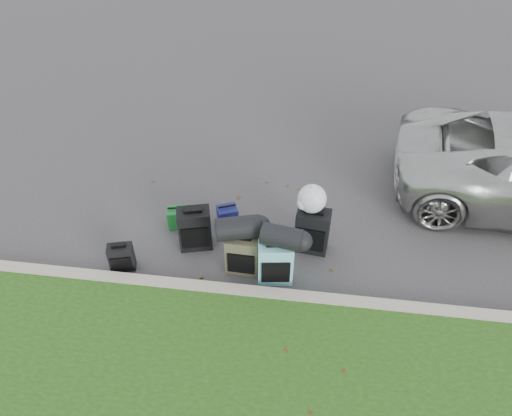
# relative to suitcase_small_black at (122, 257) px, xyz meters

# --- Properties ---
(ground) EXTENTS (120.00, 120.00, 0.00)m
(ground) POSITION_rel_suitcase_small_black_xyz_m (1.89, 0.70, -0.22)
(ground) COLOR #383535
(ground) RESTS_ON ground
(curb) EXTENTS (120.00, 0.18, 0.15)m
(curb) POSITION_rel_suitcase_small_black_xyz_m (1.89, -0.30, -0.14)
(curb) COLOR #9E937F
(curb) RESTS_ON ground
(suitcase_small_black) EXTENTS (0.38, 0.27, 0.43)m
(suitcase_small_black) POSITION_rel_suitcase_small_black_xyz_m (0.00, 0.00, 0.00)
(suitcase_small_black) COLOR black
(suitcase_small_black) RESTS_ON ground
(suitcase_large_black_left) EXTENTS (0.53, 0.39, 0.68)m
(suitcase_large_black_left) POSITION_rel_suitcase_small_black_xyz_m (0.93, 0.57, 0.12)
(suitcase_large_black_left) COLOR black
(suitcase_large_black_left) RESTS_ON ground
(suitcase_olive) EXTENTS (0.47, 0.30, 0.63)m
(suitcase_olive) POSITION_rel_suitcase_small_black_xyz_m (1.70, 0.19, 0.10)
(suitcase_olive) COLOR #3C3927
(suitcase_olive) RESTS_ON ground
(suitcase_teal) EXTENTS (0.50, 0.34, 0.67)m
(suitcase_teal) POSITION_rel_suitcase_small_black_xyz_m (2.16, 0.08, 0.12)
(suitcase_teal) COLOR #5AA6B4
(suitcase_teal) RESTS_ON ground
(suitcase_large_black_right) EXTENTS (0.51, 0.34, 0.71)m
(suitcase_large_black_right) POSITION_rel_suitcase_small_black_xyz_m (2.63, 0.73, 0.14)
(suitcase_large_black_right) COLOR black
(suitcase_large_black_right) RESTS_ON ground
(tote_green) EXTENTS (0.32, 0.28, 0.32)m
(tote_green) POSITION_rel_suitcase_small_black_xyz_m (0.56, 0.96, -0.05)
(tote_green) COLOR #197128
(tote_green) RESTS_ON ground
(tote_navy) EXTENTS (0.37, 0.33, 0.32)m
(tote_navy) POSITION_rel_suitcase_small_black_xyz_m (1.32, 1.10, -0.05)
(tote_navy) COLOR navy
(tote_navy) RESTS_ON ground
(duffel_left) EXTENTS (0.65, 0.46, 0.32)m
(duffel_left) POSITION_rel_suitcase_small_black_xyz_m (1.63, 0.21, 0.57)
(duffel_left) COLOR black
(duffel_left) RESTS_ON suitcase_olive
(duffel_right) EXTENTS (0.57, 0.38, 0.30)m
(duffel_right) POSITION_rel_suitcase_small_black_xyz_m (2.23, 0.09, 0.60)
(duffel_right) COLOR black
(duffel_right) RESTS_ON suitcase_teal
(trash_bag) EXTENTS (0.41, 0.41, 0.41)m
(trash_bag) POSITION_rel_suitcase_small_black_xyz_m (2.58, 0.78, 0.70)
(trash_bag) COLOR silver
(trash_bag) RESTS_ON suitcase_large_black_right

